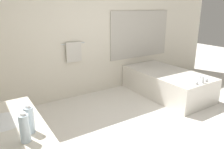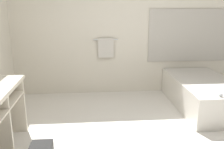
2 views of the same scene
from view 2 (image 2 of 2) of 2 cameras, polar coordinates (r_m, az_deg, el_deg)
ground_plane at (r=3.52m, az=5.95°, el=-15.89°), size 16.00×16.00×0.00m
wall_back_with_blinds at (r=5.23m, az=2.38°, el=10.21°), size 7.40×0.13×2.70m
bathtub at (r=4.91m, az=20.16°, el=-3.82°), size 1.02×1.90×0.63m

